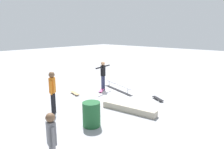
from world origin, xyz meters
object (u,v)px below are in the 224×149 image
object	(u,v)px
skater_main	(103,74)
loose_skateboard_natural	(75,93)
bystander_orange_shirt	(53,90)
bystander_grey_shirt	(52,141)
skate_ledge	(129,109)
loose_skateboard_black	(158,98)
grind_rail	(118,88)
trash_bin	(91,114)
skateboard_main	(102,90)

from	to	relation	value
skater_main	loose_skateboard_natural	bearing A→B (deg)	148.28
skater_main	bystander_orange_shirt	xyz separation A→B (m)	(-0.78, 3.72, 0.02)
bystander_grey_shirt	loose_skateboard_natural	distance (m)	6.25
skate_ledge	loose_skateboard_black	distance (m)	2.12
grind_rail	skate_ledge	size ratio (longest dim) A/B	1.03
loose_skateboard_black	skater_main	bearing A→B (deg)	39.46
skate_ledge	bystander_grey_shirt	bearing A→B (deg)	102.88
loose_skateboard_natural	skate_ledge	bearing A→B (deg)	14.87
skater_main	loose_skateboard_black	bearing A→B (deg)	-90.65
loose_skateboard_black	trash_bin	world-z (taller)	trash_bin
skateboard_main	loose_skateboard_natural	size ratio (longest dim) A/B	0.96
skater_main	bystander_orange_shirt	bearing A→B (deg)	-178.82
skater_main	loose_skateboard_black	world-z (taller)	skater_main
skater_main	loose_skateboard_black	size ratio (longest dim) A/B	2.08
grind_rail	bystander_orange_shirt	size ratio (longest dim) A/B	1.43
skateboard_main	loose_skateboard_black	xyz separation A→B (m)	(-3.08, -0.73, 0.00)
skateboard_main	loose_skateboard_black	world-z (taller)	same
skateboard_main	bystander_grey_shirt	world-z (taller)	bystander_grey_shirt
skater_main	skateboard_main	distance (m)	0.91
skateboard_main	skate_ledge	bearing A→B (deg)	-146.55
skate_ledge	skater_main	xyz separation A→B (m)	(2.98, -1.56, 0.83)
skate_ledge	trash_bin	distance (m)	1.95
skateboard_main	bystander_orange_shirt	xyz separation A→B (m)	(-0.71, 3.55, 0.91)
skater_main	bystander_grey_shirt	size ratio (longest dim) A/B	1.08
bystander_orange_shirt	loose_skateboard_natural	distance (m)	2.72
bystander_grey_shirt	bystander_orange_shirt	size ratio (longest dim) A/B	0.89
skateboard_main	loose_skateboard_natural	distance (m)	1.54
skater_main	loose_skateboard_natural	world-z (taller)	skater_main
grind_rail	bystander_grey_shirt	world-z (taller)	bystander_grey_shirt
skateboard_main	bystander_orange_shirt	bearing A→B (deg)	160.16
bystander_grey_shirt	bystander_orange_shirt	xyz separation A→B (m)	(3.17, -2.05, 0.11)
bystander_grey_shirt	trash_bin	bearing A→B (deg)	134.46
skater_main	skateboard_main	size ratio (longest dim) A/B	2.10
loose_skateboard_black	grind_rail	bearing A→B (deg)	29.90
skate_ledge	loose_skateboard_natural	size ratio (longest dim) A/B	2.91
bystander_grey_shirt	grind_rail	bearing A→B (deg)	135.06
grind_rail	skateboard_main	xyz separation A→B (m)	(0.57, 0.71, -0.08)
skate_ledge	skater_main	bearing A→B (deg)	-27.58
skate_ledge	bystander_grey_shirt	distance (m)	4.39
skater_main	bystander_orange_shirt	distance (m)	3.80
bystander_orange_shirt	loose_skateboard_natural	size ratio (longest dim) A/B	2.10
bystander_orange_shirt	loose_skateboard_black	distance (m)	4.97
skate_ledge	loose_skateboard_black	world-z (taller)	skate_ledge
grind_rail	skater_main	distance (m)	1.16
grind_rail	skate_ledge	distance (m)	3.14
trash_bin	skateboard_main	bearing A→B (deg)	-50.66
skater_main	bystander_grey_shirt	bearing A→B (deg)	-156.26
skate_ledge	skateboard_main	size ratio (longest dim) A/B	3.05
loose_skateboard_black	trash_bin	xyz separation A→B (m)	(0.38, 4.03, 0.36)
grind_rail	skateboard_main	distance (m)	0.91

